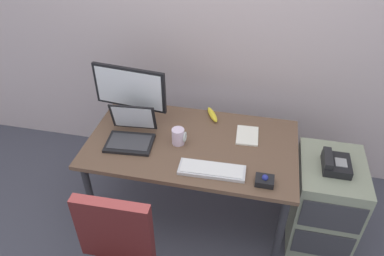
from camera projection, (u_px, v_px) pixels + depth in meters
ground_plane at (192, 211)px, 2.89m from camera, size 8.00×8.00×0.00m
back_wall at (214, 3)px, 2.62m from camera, size 6.00×0.10×2.80m
desk at (192, 150)px, 2.51m from camera, size 1.41×0.80×0.70m
file_cabinet at (324, 201)px, 2.53m from camera, size 0.42×0.53×0.67m
desk_phone at (335, 164)px, 2.29m from camera, size 0.17×0.20×0.09m
monitor_main at (130, 91)px, 2.51m from camera, size 0.53×0.18×0.43m
keyboard at (212, 170)px, 2.23m from camera, size 0.41×0.15×0.03m
laptop at (131, 133)px, 2.45m from camera, size 0.33×0.31×0.23m
trackball_mouse at (265, 180)px, 2.14m from camera, size 0.11×0.09×0.07m
coffee_mug at (179, 136)px, 2.42m from camera, size 0.09×0.08×0.11m
paper_notepad at (247, 135)px, 2.51m from camera, size 0.16×0.21×0.01m
banana at (212, 115)px, 2.68m from camera, size 0.13×0.19×0.04m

